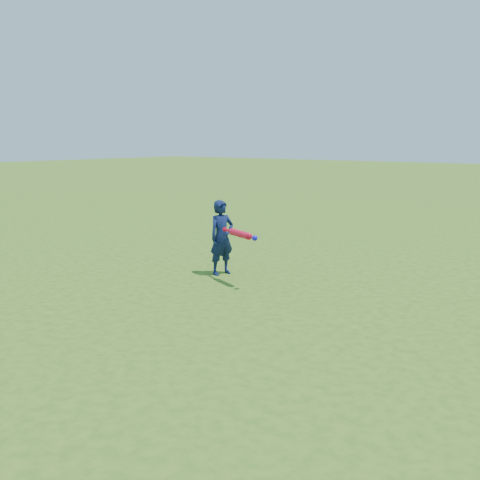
# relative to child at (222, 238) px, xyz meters

# --- Properties ---
(ground) EXTENTS (80.00, 80.00, 0.00)m
(ground) POSITION_rel_child_xyz_m (0.45, -0.10, -0.52)
(ground) COLOR #355E16
(ground) RESTS_ON ground
(child) EXTENTS (0.34, 0.44, 1.05)m
(child) POSITION_rel_child_xyz_m (0.00, 0.00, 0.00)
(child) COLOR #0E1843
(child) RESTS_ON ground
(bat_swing) EXTENTS (0.76, 0.35, 0.09)m
(bat_swing) POSITION_rel_child_xyz_m (0.56, -0.28, 0.15)
(bat_swing) COLOR red
(bat_swing) RESTS_ON ground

